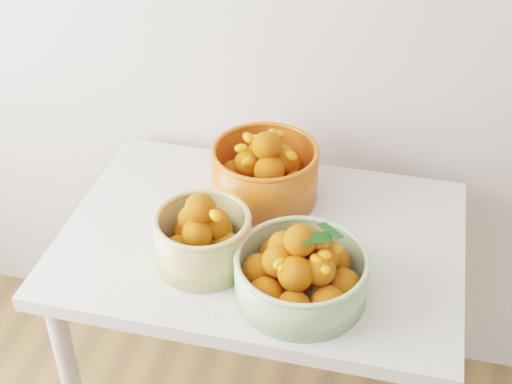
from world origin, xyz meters
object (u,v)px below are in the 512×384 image
Objects in this scene: bowl_cream at (203,237)px; bowl_green at (301,272)px; bowl_orange at (265,172)px; table at (261,264)px.

bowl_green is at bearing -12.75° from bowl_cream.
bowl_cream reaches higher than bowl_green.
bowl_cream is at bearing -105.95° from bowl_orange.
bowl_cream is 0.70× the size of bowl_green.
table is 3.94× the size of bowl_cream.
bowl_cream is 0.25m from bowl_green.
bowl_green is at bearing -64.68° from bowl_orange.
bowl_orange reaches higher than bowl_green.
bowl_cream is (-0.11, -0.13, 0.17)m from table.
bowl_orange reaches higher than bowl_cream.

